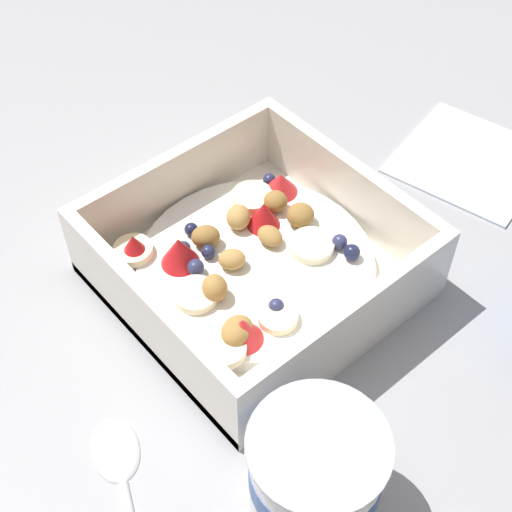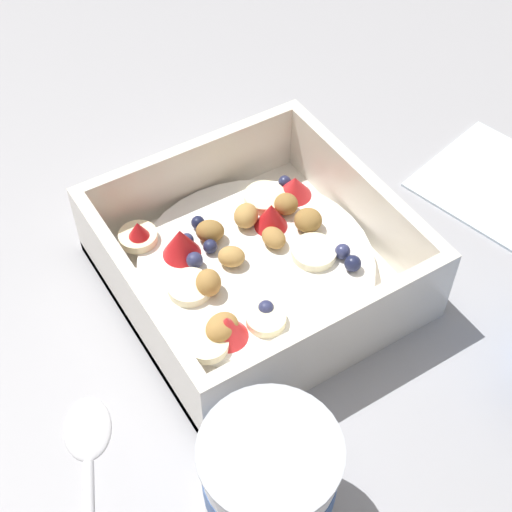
% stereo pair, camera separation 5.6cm
% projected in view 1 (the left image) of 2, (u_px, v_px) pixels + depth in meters
% --- Properties ---
extents(ground_plane, '(2.40, 2.40, 0.00)m').
position_uv_depth(ground_plane, '(263.00, 266.00, 0.59)').
color(ground_plane, '#9E9EA3').
extents(fruit_bowl, '(0.20, 0.20, 0.07)m').
position_uv_depth(fruit_bowl, '(253.00, 263.00, 0.57)').
color(fruit_bowl, white).
rests_on(fruit_bowl, ground).
extents(spoon, '(0.08, 0.17, 0.01)m').
position_uv_depth(spoon, '(123.00, 484.00, 0.47)').
color(spoon, silver).
rests_on(spoon, ground).
extents(yogurt_cup, '(0.08, 0.08, 0.07)m').
position_uv_depth(yogurt_cup, '(315.00, 472.00, 0.44)').
color(yogurt_cup, white).
rests_on(yogurt_cup, ground).
extents(folded_napkin, '(0.15, 0.15, 0.01)m').
position_uv_depth(folded_napkin, '(470.00, 159.00, 0.67)').
color(folded_napkin, silver).
rests_on(folded_napkin, ground).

